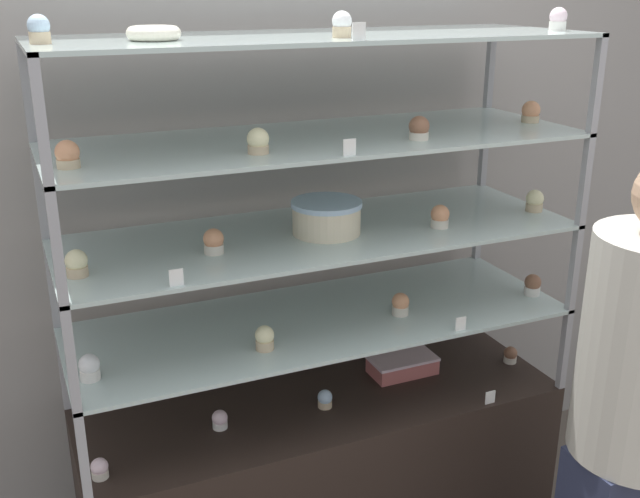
{
  "coord_description": "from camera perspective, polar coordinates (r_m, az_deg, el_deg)",
  "views": [
    {
      "loc": [
        -0.86,
        -1.99,
        1.93
      ],
      "look_at": [
        0.0,
        0.0,
        1.16
      ],
      "focal_mm": 42.0,
      "sensor_mm": 36.0,
      "label": 1
    }
  ],
  "objects": [
    {
      "name": "cupcake_18",
      "position": [
        2.43,
        17.68,
        16.33
      ],
      "size": [
        0.05,
        0.05,
        0.07
      ],
      "color": "white",
      "rests_on": "display_riser_top"
    },
    {
      "name": "cupcake_4",
      "position": [
        2.11,
        -17.16,
        -8.62
      ],
      "size": [
        0.06,
        0.06,
        0.07
      ],
      "color": "white",
      "rests_on": "display_riser_lower"
    },
    {
      "name": "cupcake_8",
      "position": [
        2.02,
        -18.06,
        -1.07
      ],
      "size": [
        0.06,
        0.06,
        0.07
      ],
      "color": "#CCB28C",
      "rests_on": "display_riser_middle"
    },
    {
      "name": "price_tag_4",
      "position": [
        1.94,
        2.98,
        16.23
      ],
      "size": [
        0.04,
        0.0,
        0.04
      ],
      "color": "white",
      "rests_on": "display_riser_top"
    },
    {
      "name": "cupcake_0",
      "position": [
        2.24,
        -16.44,
        -15.76
      ],
      "size": [
        0.05,
        0.05,
        0.06
      ],
      "color": "beige",
      "rests_on": "display_base"
    },
    {
      "name": "back_wall",
      "position": [
        2.64,
        -3.66,
        5.77
      ],
      "size": [
        8.0,
        0.05,
        2.6
      ],
      "color": "gray",
      "rests_on": "ground_plane"
    },
    {
      "name": "price_tag_2",
      "position": [
        1.9,
        -10.89,
        -2.15
      ],
      "size": [
        0.04,
        0.0,
        0.04
      ],
      "color": "white",
      "rests_on": "display_riser_middle"
    },
    {
      "name": "cupcake_10",
      "position": [
        2.34,
        9.12,
        2.45
      ],
      "size": [
        0.06,
        0.06,
        0.07
      ],
      "color": "beige",
      "rests_on": "display_riser_middle"
    },
    {
      "name": "cupcake_2",
      "position": [
        2.46,
        0.38,
        -11.36
      ],
      "size": [
        0.05,
        0.05,
        0.06
      ],
      "color": "#CCB28C",
      "rests_on": "display_base"
    },
    {
      "name": "donut_glazed",
      "position": [
        1.98,
        -12.56,
        15.76
      ],
      "size": [
        0.14,
        0.14,
        0.04
      ],
      "color": "#EFE5CC",
      "rests_on": "display_riser_top"
    },
    {
      "name": "price_tag_0",
      "position": [
        2.54,
        12.84,
        -10.96
      ],
      "size": [
        0.04,
        0.0,
        0.04
      ],
      "color": "white",
      "rests_on": "display_base"
    },
    {
      "name": "cupcake_11",
      "position": [
        2.58,
        16.04,
        3.54
      ],
      "size": [
        0.06,
        0.06,
        0.07
      ],
      "color": "#CCB28C",
      "rests_on": "display_riser_middle"
    },
    {
      "name": "cupcake_13",
      "position": [
        1.99,
        -4.75,
        8.16
      ],
      "size": [
        0.06,
        0.06,
        0.07
      ],
      "color": "#CCB28C",
      "rests_on": "display_riser_upper"
    },
    {
      "name": "layer_cake_centerpiece",
      "position": [
        2.25,
        0.5,
        2.45
      ],
      "size": [
        0.21,
        0.21,
        0.1
      ],
      "color": "beige",
      "rests_on": "display_riser_middle"
    },
    {
      "name": "display_riser_top",
      "position": [
        2.17,
        0.0,
        15.66
      ],
      "size": [
        1.57,
        0.55,
        0.29
      ],
      "color": "#99999E",
      "rests_on": "display_riser_upper"
    },
    {
      "name": "cupcake_1",
      "position": [
        2.38,
        -7.64,
        -12.77
      ],
      "size": [
        0.05,
        0.05,
        0.06
      ],
      "color": "white",
      "rests_on": "display_base"
    },
    {
      "name": "display_riser_middle",
      "position": [
        2.29,
        0.0,
        1.03
      ],
      "size": [
        1.57,
        0.55,
        0.29
      ],
      "color": "#99999E",
      "rests_on": "display_riser_lower"
    },
    {
      "name": "cupcake_3",
      "position": [
        2.81,
        14.31,
        -7.83
      ],
      "size": [
        0.05,
        0.05,
        0.06
      ],
      "color": "beige",
      "rests_on": "display_base"
    },
    {
      "name": "display_riser_upper",
      "position": [
        2.21,
        0.0,
        8.16
      ],
      "size": [
        1.57,
        0.55,
        0.29
      ],
      "color": "#99999E",
      "rests_on": "display_riser_middle"
    },
    {
      "name": "display_base",
      "position": [
        2.7,
        0.0,
        -17.0
      ],
      "size": [
        1.57,
        0.55,
        0.64
      ],
      "color": "black",
      "rests_on": "ground_plane"
    },
    {
      "name": "cupcake_14",
      "position": [
        2.19,
        7.55,
        9.08
      ],
      "size": [
        0.06,
        0.06,
        0.07
      ],
      "color": "beige",
      "rests_on": "display_riser_upper"
    },
    {
      "name": "cupcake_7",
      "position": [
        2.65,
        15.89,
        -2.65
      ],
      "size": [
        0.06,
        0.06,
        0.07
      ],
      "color": "white",
      "rests_on": "display_riser_lower"
    },
    {
      "name": "cupcake_12",
      "position": [
        1.93,
        -18.68,
        6.81
      ],
      "size": [
        0.06,
        0.06,
        0.07
      ],
      "color": "#CCB28C",
      "rests_on": "display_riser_upper"
    },
    {
      "name": "customer_figure",
      "position": [
        2.24,
        23.16,
        -11.64
      ],
      "size": [
        0.36,
        0.36,
        1.55
      ],
      "color": "#282D47",
      "rests_on": "ground_plane"
    },
    {
      "name": "display_riser_lower",
      "position": [
        2.39,
        0.0,
        -5.55
      ],
      "size": [
        1.57,
        0.55,
        0.29
      ],
      "color": "#99999E",
      "rests_on": "display_base"
    },
    {
      "name": "price_tag_1",
      "position": [
        2.34,
        10.67,
        -5.62
      ],
      "size": [
        0.04,
        0.0,
        0.04
      ],
      "color": "white",
      "rests_on": "display_riser_lower"
    },
    {
      "name": "price_tag_3",
      "position": [
        1.96,
        2.26,
        7.76
      ],
      "size": [
        0.04,
        0.0,
        0.04
      ],
      "color": "white",
      "rests_on": "display_riser_upper"
    },
    {
      "name": "cupcake_9",
      "position": [
        2.11,
        -8.11,
        0.56
      ],
      "size": [
        0.06,
        0.06,
        0.07
      ],
      "color": "beige",
      "rests_on": "display_riser_middle"
    },
    {
      "name": "cupcake_6",
      "position": [
        2.41,
        6.15,
        -4.21
      ],
      "size": [
        0.06,
        0.06,
        0.07
      ],
      "color": "beige",
      "rests_on": "display_riser_lower"
    },
    {
      "name": "cupcake_16",
      "position": [
        1.94,
        -20.62,
        15.39
      ],
      "size": [
        0.05,
        0.05,
        0.07
      ],
      "color": "#CCB28C",
      "rests_on": "display_riser_top"
    },
    {
      "name": "cupcake_17",
      "position": [
        2.04,
        1.74,
        16.72
      ],
      "size": [
        0.05,
        0.05,
        0.07
      ],
      "color": "#CCB28C",
      "rests_on": "display_riser_top"
    },
    {
      "name": "sheet_cake_frosted",
      "position": [
        2.67,
        6.3,
        -8.77
      ],
      "size": [
        0.23,
        0.13,
        0.06
      ],
      "color": "#C66660",
      "rests_on": "display_base"
    },
    {
      "name": "cupcake_5",
      "position": [
        2.18,
        -4.24,
        -6.79
      ],
      "size": [
        0.06,
        0.06,
        0.07
      ],
      "color": "#CCB28C",
      "rests_on": "display_riser_lower"
    },
    {
      "name": "cupcake_15",
      "position": [
        2.54,
        15.77,
        9.99
      ],
      "size": [
        0.06,
        0.06,
        0.07
      ],
      "color": "#CCB28C",
      "rests_on": "display_riser_upper"
    }
  ]
}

